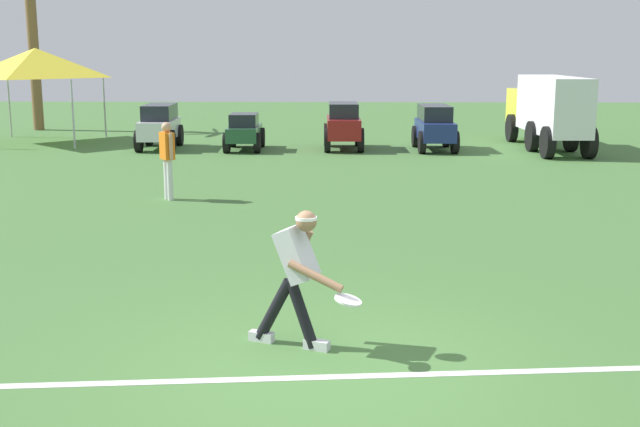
{
  "coord_description": "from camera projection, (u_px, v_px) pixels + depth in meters",
  "views": [
    {
      "loc": [
        0.15,
        -7.11,
        2.95
      ],
      "look_at": [
        -0.11,
        2.94,
        0.9
      ],
      "focal_mm": 45.0,
      "sensor_mm": 36.0,
      "label": 1
    }
  ],
  "objects": [
    {
      "name": "frisbee_thrower",
      "position": [
        296.0,
        271.0,
        7.98
      ],
      "size": [
        0.99,
        0.71,
        1.42
      ],
      "color": "black",
      "rests_on": "ground_plane"
    },
    {
      "name": "field_line_paint",
      "position": [
        324.0,
        377.0,
        7.36
      ],
      "size": [
        23.1,
        2.37,
        0.01
      ],
      "primitive_type": "cube",
      "rotation": [
        0.0,
        0.0,
        0.1
      ],
      "color": "white",
      "rests_on": "ground_plane"
    },
    {
      "name": "palm_tree_far_left",
      "position": [
        32.0,
        22.0,
        29.6
      ],
      "size": [
        3.32,
        3.36,
        6.87
      ],
      "color": "brown",
      "rests_on": "ground_plane"
    },
    {
      "name": "parked_car_slot_a",
      "position": [
        160.0,
        125.0,
        24.44
      ],
      "size": [
        1.26,
        2.45,
        1.34
      ],
      "color": "silver",
      "rests_on": "ground_plane"
    },
    {
      "name": "ground_plane",
      "position": [
        324.0,
        369.0,
        7.56
      ],
      "size": [
        80.0,
        80.0,
        0.0
      ],
      "primitive_type": "plane",
      "color": "#447037"
    },
    {
      "name": "teammate_near_sideline",
      "position": [
        167.0,
        153.0,
        15.97
      ],
      "size": [
        0.35,
        0.45,
        1.56
      ],
      "color": "silver",
      "rests_on": "ground_plane"
    },
    {
      "name": "box_truck",
      "position": [
        548.0,
        108.0,
        24.22
      ],
      "size": [
        1.52,
        5.93,
        2.2
      ],
      "color": "yellow",
      "rests_on": "ground_plane"
    },
    {
      "name": "parked_car_slot_d",
      "position": [
        435.0,
        126.0,
        24.08
      ],
      "size": [
        1.2,
        2.42,
        1.34
      ],
      "color": "navy",
      "rests_on": "ground_plane"
    },
    {
      "name": "event_tent",
      "position": [
        36.0,
        63.0,
        25.7
      ],
      "size": [
        3.48,
        3.48,
        3.03
      ],
      "color": "#B2B5BA",
      "rests_on": "ground_plane"
    },
    {
      "name": "parked_car_slot_c",
      "position": [
        343.0,
        125.0,
        24.29
      ],
      "size": [
        1.22,
        2.38,
        1.4
      ],
      "color": "maroon",
      "rests_on": "ground_plane"
    },
    {
      "name": "parked_car_slot_b",
      "position": [
        244.0,
        131.0,
        24.12
      ],
      "size": [
        1.11,
        2.21,
        1.1
      ],
      "color": "#235133",
      "rests_on": "ground_plane"
    },
    {
      "name": "frisbee_in_flight",
      "position": [
        348.0,
        300.0,
        7.59
      ],
      "size": [
        0.33,
        0.34,
        0.09
      ],
      "color": "white"
    }
  ]
}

